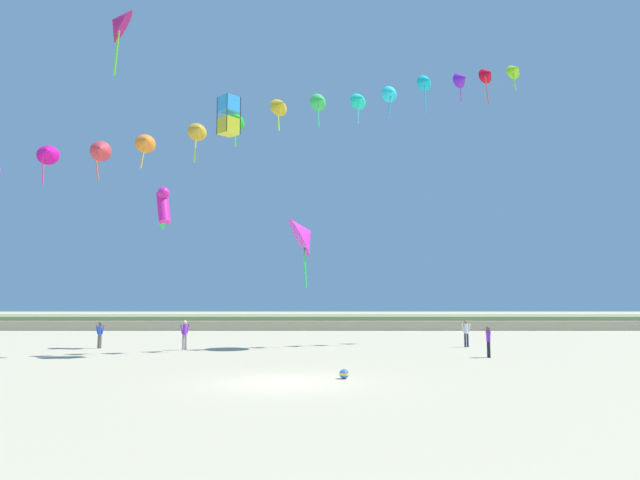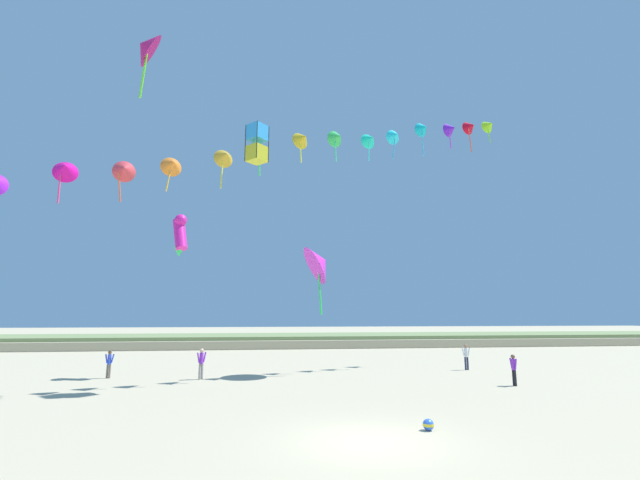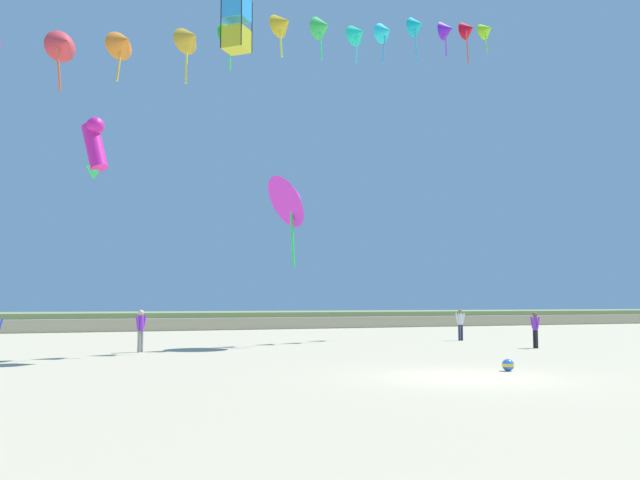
% 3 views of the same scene
% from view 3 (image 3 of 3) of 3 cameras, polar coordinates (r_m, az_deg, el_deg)
% --- Properties ---
extents(ground_plane, '(240.00, 240.00, 0.00)m').
position_cam_3_polar(ground_plane, '(19.17, 12.32, -11.26)').
color(ground_plane, '#C1B28E').
extents(dune_ridge, '(120.00, 12.32, 1.29)m').
position_cam_3_polar(dune_ridge, '(56.97, -12.05, -6.61)').
color(dune_ridge, tan).
rests_on(dune_ridge, ground).
extents(person_near_right, '(0.59, 0.23, 1.69)m').
position_cam_3_polar(person_near_right, '(37.68, 11.74, -6.81)').
color(person_near_right, '#282D4C').
rests_on(person_near_right, ground).
extents(person_mid_center, '(0.22, 0.56, 1.61)m').
position_cam_3_polar(person_mid_center, '(32.18, 17.67, -7.03)').
color(person_mid_center, black).
rests_on(person_mid_center, ground).
extents(person_far_left, '(0.53, 0.44, 1.74)m').
position_cam_3_polar(person_far_left, '(29.15, -14.86, -7.15)').
color(person_far_left, gray).
rests_on(person_far_left, ground).
extents(kite_banner_string, '(34.79, 15.07, 20.22)m').
position_cam_3_polar(kite_banner_string, '(31.87, -3.14, 17.05)').
color(kite_banner_string, '#6320E1').
extents(large_kite_low_lead, '(2.42, 2.94, 4.70)m').
position_cam_3_polar(large_kite_low_lead, '(32.32, -2.33, 3.55)').
color(large_kite_low_lead, '#DF28D1').
extents(large_kite_mid_trail, '(1.33, 1.33, 2.14)m').
position_cam_3_polar(large_kite_mid_trail, '(28.63, -7.04, 17.55)').
color(large_kite_mid_trail, gold).
extents(large_kite_high_solo, '(1.39, 1.57, 2.76)m').
position_cam_3_polar(large_kite_high_solo, '(31.22, -18.44, 7.58)').
color(large_kite_high_solo, '#E320A0').
extents(beach_ball, '(0.36, 0.36, 0.36)m').
position_cam_3_polar(beach_ball, '(21.25, 15.56, -10.11)').
color(beach_ball, blue).
rests_on(beach_ball, ground).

